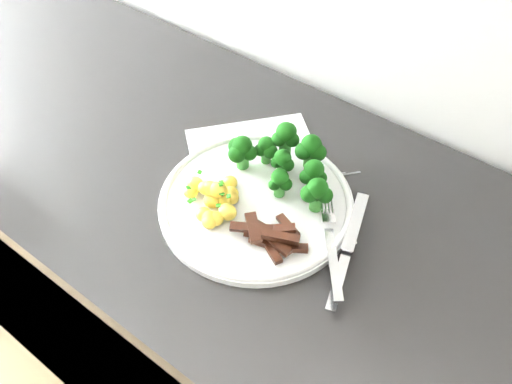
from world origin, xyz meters
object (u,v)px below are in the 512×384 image
object	(u,v)px
recipe_paper	(263,181)
broccoli	(287,159)
potatoes	(215,198)
counter	(251,328)
beef_strips	(271,236)
knife	(344,263)
fork	(332,247)
plate	(256,201)

from	to	relation	value
recipe_paper	broccoli	distance (m)	0.06
broccoli	potatoes	world-z (taller)	broccoli
counter	potatoes	world-z (taller)	potatoes
broccoli	potatoes	distance (m)	0.13
potatoes	counter	bearing A→B (deg)	66.45
beef_strips	knife	size ratio (longest dim) A/B	0.55
recipe_paper	potatoes	xyz separation A→B (m)	(-0.02, -0.09, 0.02)
counter	fork	world-z (taller)	fork
counter	potatoes	size ratio (longest dim) A/B	22.37
potatoes	beef_strips	size ratio (longest dim) A/B	0.90
counter	knife	world-z (taller)	knife
recipe_paper	beef_strips	size ratio (longest dim) A/B	3.21
plate	fork	world-z (taller)	fork
counter	recipe_paper	distance (m)	0.43
plate	beef_strips	world-z (taller)	beef_strips
potatoes	knife	world-z (taller)	potatoes
fork	knife	world-z (taller)	fork
counter	plate	bearing A→B (deg)	-22.47
plate	broccoli	size ratio (longest dim) A/B	1.56
recipe_paper	knife	world-z (taller)	knife
fork	recipe_paper	bearing A→B (deg)	160.92
broccoli	fork	bearing A→B (deg)	-30.55
counter	broccoli	size ratio (longest dim) A/B	11.89
counter	fork	distance (m)	0.48
potatoes	fork	distance (m)	0.19
broccoli	potatoes	bearing A→B (deg)	-114.11
potatoes	knife	distance (m)	0.21
counter	potatoes	xyz separation A→B (m)	(-0.02, -0.05, 0.45)
broccoli	knife	xyz separation A→B (m)	(0.16, -0.09, -0.04)
counter	beef_strips	distance (m)	0.46
potatoes	beef_strips	world-z (taller)	potatoes
fork	knife	xyz separation A→B (m)	(0.02, -0.01, -0.01)
counter	potatoes	distance (m)	0.46
broccoli	knife	bearing A→B (deg)	-28.20
broccoli	knife	size ratio (longest dim) A/B	0.94
broccoli	knife	distance (m)	0.18
recipe_paper	beef_strips	xyz separation A→B (m)	(0.08, -0.09, 0.02)
potatoes	recipe_paper	bearing A→B (deg)	75.46
beef_strips	counter	bearing A→B (deg)	145.78
recipe_paper	plate	distance (m)	0.05
recipe_paper	knife	bearing A→B (deg)	-18.38
counter	beef_strips	world-z (taller)	beef_strips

